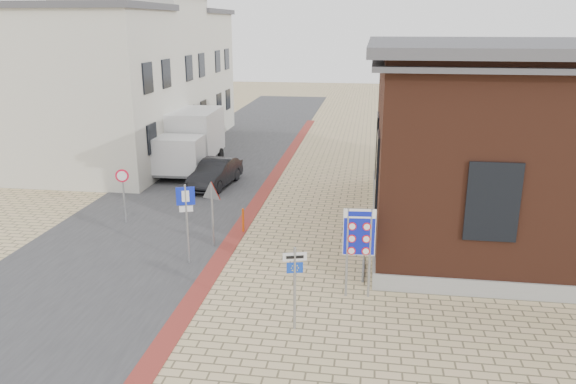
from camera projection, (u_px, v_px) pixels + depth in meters
The scene contains 16 objects.
ground at pixel (266, 298), 15.70m from camera, with size 120.00×120.00×0.00m, color tan.
road_strip at pixel (218, 164), 30.69m from camera, with size 7.00×60.00×0.02m, color #38383A.
curb_strip at pixel (264, 193), 25.45m from camera, with size 0.60×40.00×0.02m, color maroon.
brick_building at pixel (548, 137), 20.06m from camera, with size 13.00×13.00×6.80m.
townhouse_near at pixel (90, 92), 27.42m from camera, with size 7.40×6.40×8.30m.
townhouse_mid at pixel (138, 73), 32.99m from camera, with size 7.40×6.40×9.10m.
townhouse_far at pixel (173, 72), 38.79m from camera, with size 7.40×6.40×8.30m.
bike_rack at pixel (364, 263), 17.34m from camera, with size 0.08×1.80×0.60m.
sedan at pixel (215, 173), 26.32m from camera, with size 1.36×3.90×1.29m, color black.
box_truck at pixel (191, 140), 29.09m from camera, with size 2.62×5.84×3.02m.
border_sign at pixel (359, 235), 15.29m from camera, with size 0.89×0.12×2.59m.
essen_sign at pixel (295, 276), 13.73m from camera, with size 0.58×0.19×2.19m.
parking_sign at pixel (186, 210), 17.49m from camera, with size 0.56×0.22×2.62m.
yield_sign at pixel (212, 199), 18.88m from camera, with size 0.79×0.30×2.27m.
speed_sign at pixel (123, 188), 21.24m from camera, with size 0.49×0.17×2.14m.
bollard at pixel (243, 220), 20.56m from camera, with size 0.08×0.08×0.91m, color #E1500B.
Camera 1 is at (2.68, -13.94, 7.37)m, focal length 35.00 mm.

